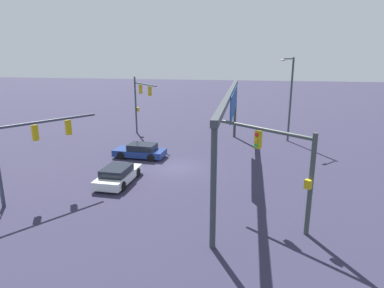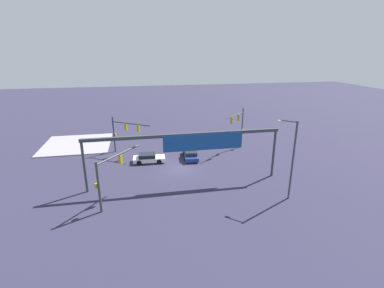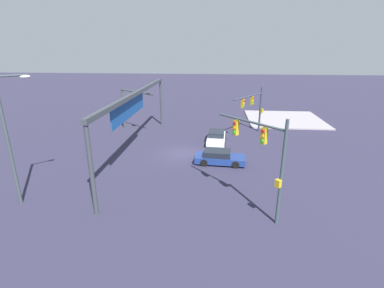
# 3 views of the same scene
# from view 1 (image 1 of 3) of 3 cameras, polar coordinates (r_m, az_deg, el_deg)

# --- Properties ---
(ground_plane) EXTENTS (177.64, 177.64, 0.00)m
(ground_plane) POSITION_cam_1_polar(r_m,az_deg,el_deg) (26.84, -2.65, -3.95)
(ground_plane) COLOR #2B293F
(traffic_signal_near_corner) EXTENTS (4.11, 3.58, 6.26)m
(traffic_signal_near_corner) POSITION_cam_1_polar(r_m,az_deg,el_deg) (36.86, -8.65, 7.85)
(traffic_signal_near_corner) COLOR #334349
(traffic_signal_near_corner) RESTS_ON ground
(traffic_signal_opposite_side) EXTENTS (4.31, 5.05, 5.19)m
(traffic_signal_opposite_side) POSITION_cam_1_polar(r_m,az_deg,el_deg) (17.69, 15.48, -2.49)
(traffic_signal_opposite_side) COLOR #37413E
(traffic_signal_opposite_side) RESTS_ON ground
(traffic_signal_cross_street) EXTENTS (5.38, 4.01, 5.39)m
(traffic_signal_cross_street) POSITION_cam_1_polar(r_m,az_deg,el_deg) (22.45, -25.99, 0.30)
(traffic_signal_cross_street) COLOR #303647
(traffic_signal_cross_street) RESTS_ON ground
(streetlamp_curved_arm) EXTENTS (1.62, 1.48, 8.35)m
(streetlamp_curved_arm) POSITION_cam_1_polar(r_m,az_deg,el_deg) (35.16, 16.13, 8.01)
(streetlamp_curved_arm) COLOR #384346
(streetlamp_curved_arm) RESTS_ON ground
(overhead_sign_gantry) EXTENTS (22.06, 0.43, 6.04)m
(overhead_sign_gantry) POSITION_cam_1_polar(r_m,az_deg,el_deg) (25.64, 6.53, 6.77)
(overhead_sign_gantry) COLOR #343A40
(overhead_sign_gantry) RESTS_ON ground
(sedan_car_approaching) EXTENTS (2.19, 4.49, 1.21)m
(sedan_car_approaching) POSITION_cam_1_polar(r_m,az_deg,el_deg) (29.51, -8.68, -1.16)
(sedan_car_approaching) COLOR navy
(sedan_car_approaching) RESTS_ON ground
(sedan_car_waiting_far) EXTENTS (4.40, 2.11, 1.21)m
(sedan_car_waiting_far) POSITION_cam_1_polar(r_m,az_deg,el_deg) (24.12, -12.35, -5.09)
(sedan_car_waiting_far) COLOR silver
(sedan_car_waiting_far) RESTS_ON ground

